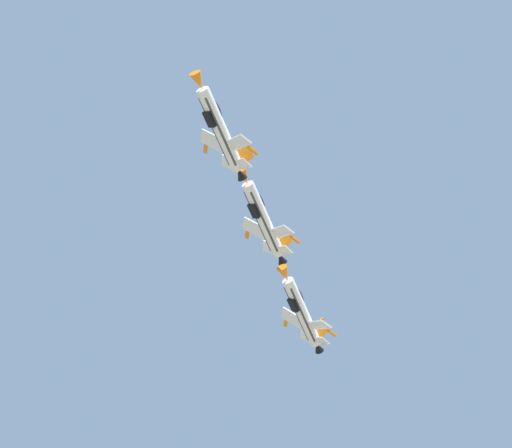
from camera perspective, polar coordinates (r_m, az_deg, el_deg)
name	(u,v)px	position (r m, az deg, el deg)	size (l,w,h in m)	color
fighter_jet_lead	(220,128)	(115.73, -2.32, 6.14)	(8.41, 15.48, 7.03)	white
fighter_jet_left_wing	(263,218)	(123.72, 0.45, 0.38)	(8.54, 15.48, 6.73)	white
fighter_jet_right_wing	(302,311)	(130.36, 2.93, -5.56)	(8.47, 15.48, 6.91)	white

